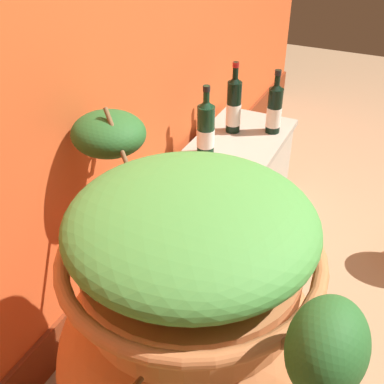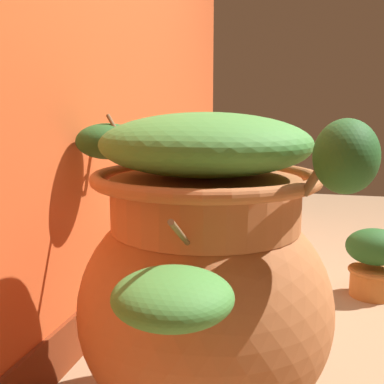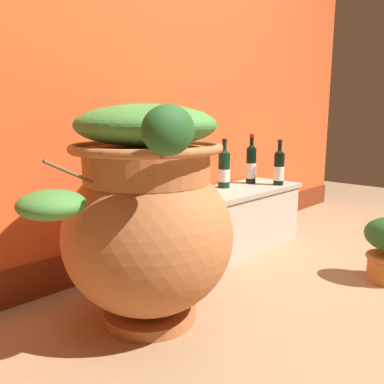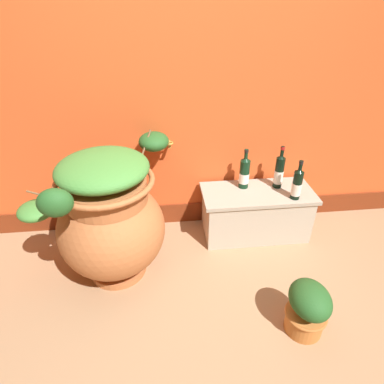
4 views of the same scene
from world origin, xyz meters
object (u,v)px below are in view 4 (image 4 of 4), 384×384
(wine_bottle_middle, at_px, (297,184))
(wine_bottle_left, at_px, (244,172))
(terracotta_urn, at_px, (110,217))
(wine_bottle_right, at_px, (279,171))
(potted_shrub, at_px, (308,308))

(wine_bottle_middle, bearing_deg, wine_bottle_left, 149.50)
(terracotta_urn, height_order, wine_bottle_right, terracotta_urn)
(wine_bottle_left, height_order, wine_bottle_middle, wine_bottle_left)
(wine_bottle_left, xyz_separation_m, wine_bottle_middle, (0.35, -0.21, -0.01))
(wine_bottle_left, distance_m, potted_shrub, 1.10)
(wine_bottle_middle, distance_m, wine_bottle_right, 0.20)
(wine_bottle_right, relative_size, potted_shrub, 1.00)
(wine_bottle_left, relative_size, wine_bottle_right, 0.94)
(wine_bottle_left, xyz_separation_m, potted_shrub, (0.15, -1.03, -0.35))
(wine_bottle_left, relative_size, wine_bottle_middle, 1.04)
(terracotta_urn, distance_m, potted_shrub, 1.34)
(wine_bottle_left, bearing_deg, wine_bottle_right, -5.41)
(wine_bottle_middle, bearing_deg, wine_bottle_right, 113.37)
(potted_shrub, bearing_deg, wine_bottle_middle, 76.22)
(wine_bottle_right, height_order, potted_shrub, wine_bottle_right)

